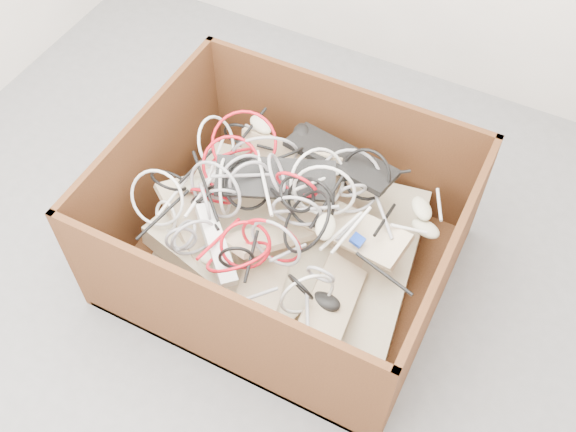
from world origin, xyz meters
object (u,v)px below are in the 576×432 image
at_px(cardboard_box, 282,243).
at_px(vga_plug, 357,240).
at_px(power_strip_right, 216,244).
at_px(power_strip_left, 249,175).

height_order(cardboard_box, vga_plug, cardboard_box).
height_order(cardboard_box, power_strip_right, cardboard_box).
relative_size(cardboard_box, power_strip_left, 3.57).
xyz_separation_m(cardboard_box, vga_plug, (0.29, 0.01, 0.20)).
height_order(power_strip_right, vga_plug, power_strip_right).
distance_m(cardboard_box, vga_plug, 0.36).
bearing_deg(cardboard_box, vga_plug, 1.17).
bearing_deg(vga_plug, power_strip_left, -179.94).
xyz_separation_m(power_strip_left, vga_plug, (0.48, -0.09, -0.00)).
distance_m(cardboard_box, power_strip_right, 0.34).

